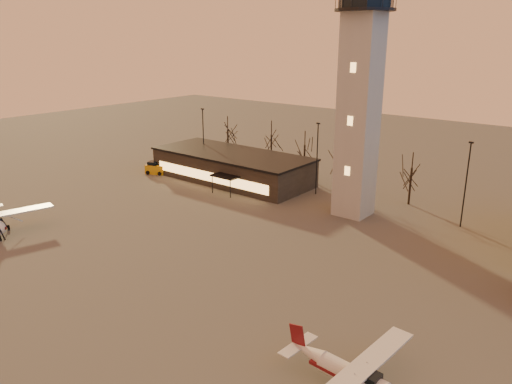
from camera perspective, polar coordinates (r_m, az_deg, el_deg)
ground at (r=42.18m, az=-9.37°, el=-13.38°), size 220.00×220.00×0.00m
control_tower at (r=60.48m, az=11.87°, el=12.25°), size 6.80×6.80×32.60m
terminal at (r=76.93m, az=-2.77°, el=2.94°), size 25.40×12.20×4.30m
light_poles at (r=63.01m, az=12.08°, el=2.33°), size 58.50×12.25×10.14m
tree_row at (r=76.69m, az=5.45°, el=5.74°), size 37.20×9.20×8.80m
cessna_front at (r=33.62m, az=11.20°, el=-20.33°), size 8.79×11.10×3.06m
service_cart at (r=82.37m, az=-11.39°, el=2.60°), size 3.59×2.93×2.01m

